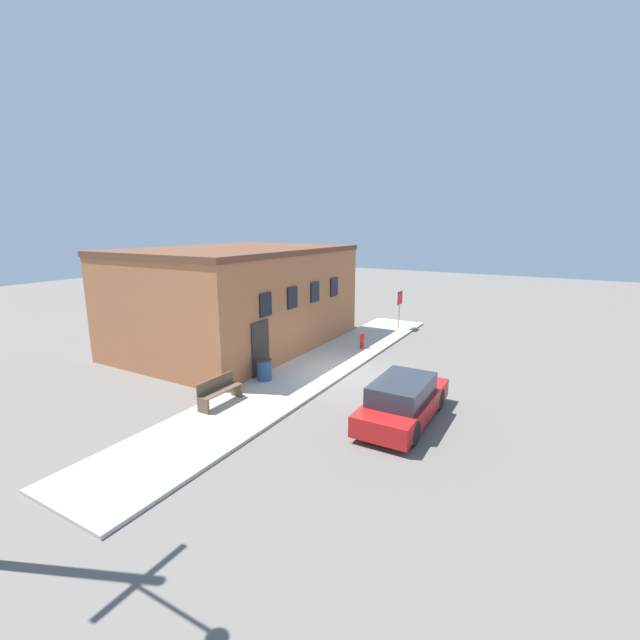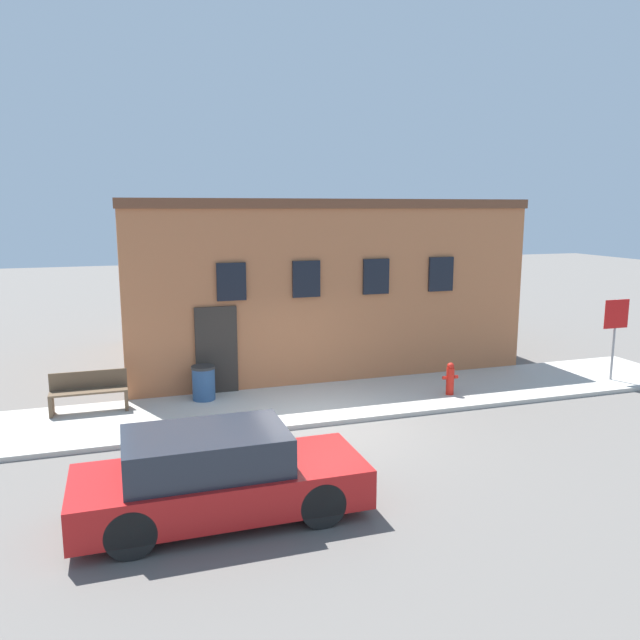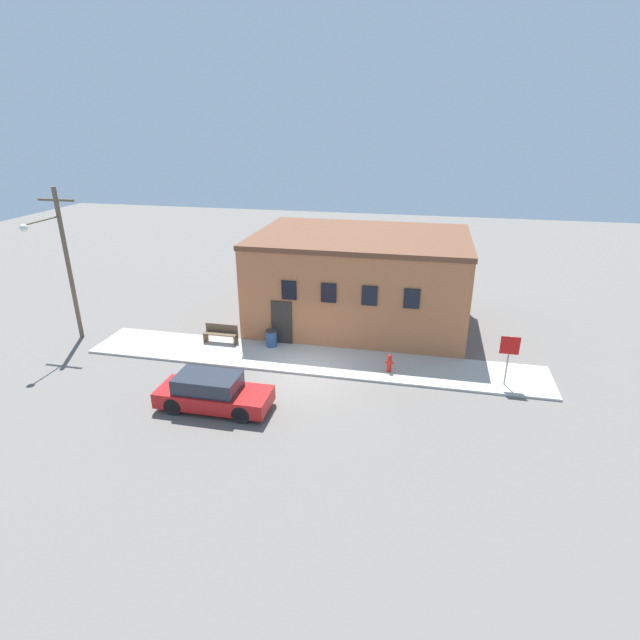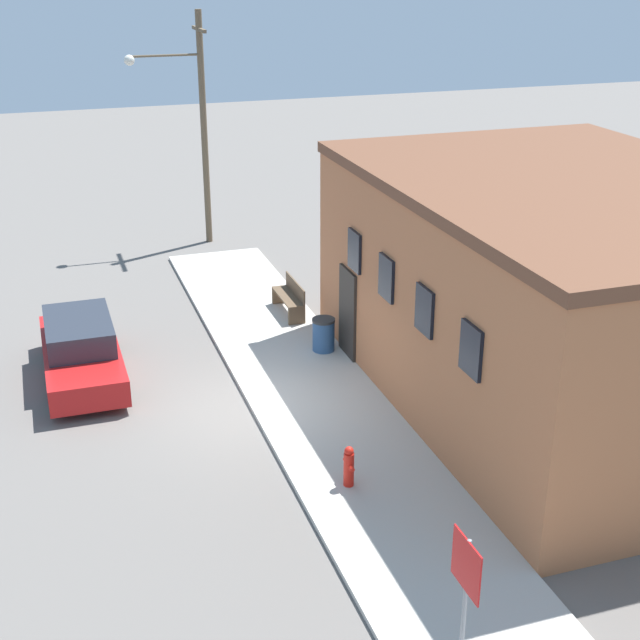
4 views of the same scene
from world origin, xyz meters
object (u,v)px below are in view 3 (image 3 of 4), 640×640
at_px(fire_hydrant, 389,363).
at_px(bench, 221,334).
at_px(stop_sign, 509,351).
at_px(trash_bin, 271,338).
at_px(parked_car, 212,393).
at_px(utility_pole, 64,259).

xyz_separation_m(fire_hydrant, bench, (-8.15, 1.34, 0.05)).
xyz_separation_m(fire_hydrant, stop_sign, (4.65, -0.14, 1.09)).
distance_m(fire_hydrant, trash_bin, 5.82).
relative_size(bench, parked_car, 0.38).
bearing_deg(trash_bin, bench, -178.19).
distance_m(bench, parked_car, 5.81).
bearing_deg(fire_hydrant, parked_car, -146.32).
height_order(fire_hydrant, stop_sign, stop_sign).
height_order(bench, parked_car, parked_car).
xyz_separation_m(bench, parked_car, (1.96, -5.47, 0.11)).
relative_size(fire_hydrant, trash_bin, 0.98).
height_order(bench, utility_pole, utility_pole).
distance_m(stop_sign, utility_pole, 20.08).
xyz_separation_m(stop_sign, trash_bin, (-10.29, 1.57, -1.08)).
relative_size(bench, trash_bin, 2.03).
bearing_deg(utility_pole, fire_hydrant, -1.64).
xyz_separation_m(trash_bin, utility_pole, (-9.62, -0.98, 3.56)).
bearing_deg(bench, fire_hydrant, -9.36).
relative_size(stop_sign, parked_car, 0.50).
xyz_separation_m(trash_bin, parked_car, (-0.54, -5.55, 0.14)).
relative_size(fire_hydrant, bench, 0.48).
distance_m(stop_sign, parked_car, 11.58).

